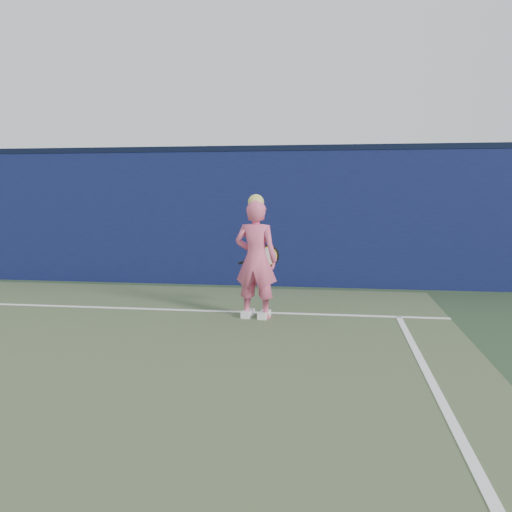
# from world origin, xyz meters

# --- Properties ---
(backstop_wall) EXTENTS (24.00, 0.40, 2.50)m
(backstop_wall) POSITION_xyz_m (0.00, 6.50, 1.25)
(backstop_wall) COLOR #0D123B
(backstop_wall) RESTS_ON ground
(wall_cap) EXTENTS (24.00, 0.42, 0.10)m
(wall_cap) POSITION_xyz_m (0.00, 6.50, 2.55)
(wall_cap) COLOR black
(wall_cap) RESTS_ON backstop_wall
(player) EXTENTS (0.65, 0.48, 1.72)m
(player) POSITION_xyz_m (2.82, 3.71, 0.83)
(player) COLOR #E1577E
(player) RESTS_ON ground
(racket) EXTENTS (0.62, 0.14, 0.33)m
(racket) POSITION_xyz_m (2.91, 4.16, 0.81)
(racket) COLOR black
(racket) RESTS_ON ground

